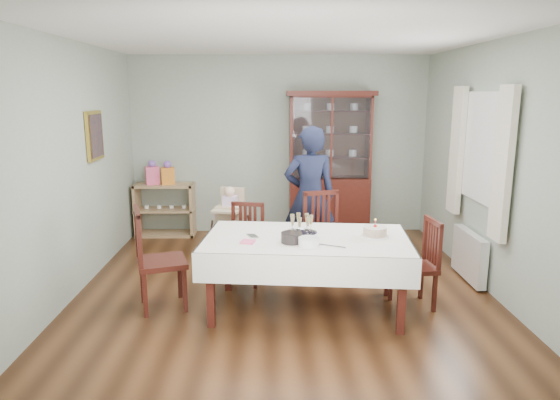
{
  "coord_description": "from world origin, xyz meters",
  "views": [
    {
      "loc": [
        -0.16,
        -5.17,
        2.14
      ],
      "look_at": [
        -0.04,
        0.2,
        0.99
      ],
      "focal_mm": 32.0,
      "sensor_mm": 36.0,
      "label": 1
    }
  ],
  "objects_px": {
    "high_chair": "(231,232)",
    "gift_bag_pink": "(152,174)",
    "chair_end_left": "(161,278)",
    "woman": "(310,197)",
    "dining_table": "(306,273)",
    "birthday_cake": "(375,232)",
    "gift_bag_orange": "(168,174)",
    "chair_end_right": "(414,281)",
    "chair_far_left": "(245,259)",
    "champagne_tray": "(301,228)",
    "china_cabinet": "(329,162)",
    "sideboard": "(165,210)",
    "chair_far_right": "(325,253)"
  },
  "relations": [
    {
      "from": "high_chair",
      "to": "gift_bag_pink",
      "type": "bearing_deg",
      "value": 150.49
    },
    {
      "from": "chair_end_left",
      "to": "gift_bag_pink",
      "type": "xyz_separation_m",
      "value": [
        -0.65,
        2.64,
        0.65
      ]
    },
    {
      "from": "woman",
      "to": "dining_table",
      "type": "bearing_deg",
      "value": 79.84
    },
    {
      "from": "birthday_cake",
      "to": "gift_bag_orange",
      "type": "relative_size",
      "value": 0.74
    },
    {
      "from": "chair_end_right",
      "to": "chair_far_left",
      "type": "bearing_deg",
      "value": -117.92
    },
    {
      "from": "chair_end_right",
      "to": "champagne_tray",
      "type": "distance_m",
      "value": 1.28
    },
    {
      "from": "dining_table",
      "to": "chair_far_left",
      "type": "relative_size",
      "value": 2.33
    },
    {
      "from": "dining_table",
      "to": "gift_bag_orange",
      "type": "height_order",
      "value": "gift_bag_orange"
    },
    {
      "from": "high_chair",
      "to": "gift_bag_pink",
      "type": "distance_m",
      "value": 1.83
    },
    {
      "from": "champagne_tray",
      "to": "birthday_cake",
      "type": "height_order",
      "value": "champagne_tray"
    },
    {
      "from": "chair_end_right",
      "to": "gift_bag_pink",
      "type": "distance_m",
      "value": 4.24
    },
    {
      "from": "china_cabinet",
      "to": "chair_end_left",
      "type": "xyz_separation_m",
      "value": [
        -2.01,
        -2.64,
        -0.81
      ]
    },
    {
      "from": "gift_bag_orange",
      "to": "chair_end_right",
      "type": "bearing_deg",
      "value": -41.61
    },
    {
      "from": "chair_end_right",
      "to": "gift_bag_orange",
      "type": "relative_size",
      "value": 2.54
    },
    {
      "from": "china_cabinet",
      "to": "champagne_tray",
      "type": "distance_m",
      "value": 2.7
    },
    {
      "from": "woman",
      "to": "champagne_tray",
      "type": "distance_m",
      "value": 1.28
    },
    {
      "from": "sideboard",
      "to": "chair_end_right",
      "type": "relative_size",
      "value": 0.99
    },
    {
      "from": "chair_far_left",
      "to": "high_chair",
      "type": "height_order",
      "value": "high_chair"
    },
    {
      "from": "chair_far_left",
      "to": "woman",
      "type": "height_order",
      "value": "woman"
    },
    {
      "from": "chair_far_left",
      "to": "chair_end_right",
      "type": "distance_m",
      "value": 1.9
    },
    {
      "from": "china_cabinet",
      "to": "woman",
      "type": "height_order",
      "value": "china_cabinet"
    },
    {
      "from": "chair_end_left",
      "to": "birthday_cake",
      "type": "relative_size",
      "value": 3.94
    },
    {
      "from": "chair_end_left",
      "to": "champagne_tray",
      "type": "distance_m",
      "value": 1.51
    },
    {
      "from": "chair_far_right",
      "to": "champagne_tray",
      "type": "height_order",
      "value": "chair_far_right"
    },
    {
      "from": "woman",
      "to": "gift_bag_pink",
      "type": "relative_size",
      "value": 4.84
    },
    {
      "from": "chair_far_left",
      "to": "chair_end_left",
      "type": "bearing_deg",
      "value": -128.27
    },
    {
      "from": "chair_far_left",
      "to": "chair_far_right",
      "type": "bearing_deg",
      "value": 18.08
    },
    {
      "from": "chair_end_right",
      "to": "birthday_cake",
      "type": "height_order",
      "value": "birthday_cake"
    },
    {
      "from": "china_cabinet",
      "to": "woman",
      "type": "relative_size",
      "value": 1.24
    },
    {
      "from": "china_cabinet",
      "to": "chair_far_left",
      "type": "height_order",
      "value": "china_cabinet"
    },
    {
      "from": "chair_far_left",
      "to": "woman",
      "type": "distance_m",
      "value": 1.16
    },
    {
      "from": "sideboard",
      "to": "gift_bag_pink",
      "type": "xyz_separation_m",
      "value": [
        -0.16,
        -0.02,
        0.56
      ]
    },
    {
      "from": "woman",
      "to": "chair_end_right",
      "type": "bearing_deg",
      "value": 122.18
    },
    {
      "from": "dining_table",
      "to": "champagne_tray",
      "type": "height_order",
      "value": "champagne_tray"
    },
    {
      "from": "chair_far_right",
      "to": "sideboard",
      "type": "bearing_deg",
      "value": 129.13
    },
    {
      "from": "chair_end_right",
      "to": "champagne_tray",
      "type": "xyz_separation_m",
      "value": [
        -1.16,
        0.05,
        0.55
      ]
    },
    {
      "from": "gift_bag_orange",
      "to": "sideboard",
      "type": "bearing_deg",
      "value": 164.01
    },
    {
      "from": "china_cabinet",
      "to": "gift_bag_pink",
      "type": "height_order",
      "value": "china_cabinet"
    },
    {
      "from": "gift_bag_orange",
      "to": "chair_end_left",
      "type": "bearing_deg",
      "value": -80.97
    },
    {
      "from": "woman",
      "to": "high_chair",
      "type": "bearing_deg",
      "value": -12.7
    },
    {
      "from": "chair_end_right",
      "to": "woman",
      "type": "xyz_separation_m",
      "value": [
        -0.97,
        1.31,
        0.61
      ]
    },
    {
      "from": "chair_end_left",
      "to": "champagne_tray",
      "type": "xyz_separation_m",
      "value": [
        1.42,
        0.03,
        0.51
      ]
    },
    {
      "from": "china_cabinet",
      "to": "chair_far_right",
      "type": "distance_m",
      "value": 2.04
    },
    {
      "from": "chair_far_right",
      "to": "gift_bag_pink",
      "type": "height_order",
      "value": "gift_bag_pink"
    },
    {
      "from": "chair_end_left",
      "to": "gift_bag_pink",
      "type": "bearing_deg",
      "value": -3.84
    },
    {
      "from": "champagne_tray",
      "to": "gift_bag_pink",
      "type": "xyz_separation_m",
      "value": [
        -2.07,
        2.61,
        0.14
      ]
    },
    {
      "from": "china_cabinet",
      "to": "chair_end_left",
      "type": "bearing_deg",
      "value": -127.29
    },
    {
      "from": "sideboard",
      "to": "chair_end_right",
      "type": "height_order",
      "value": "chair_end_right"
    },
    {
      "from": "china_cabinet",
      "to": "chair_far_right",
      "type": "xyz_separation_m",
      "value": [
        -0.26,
        -1.84,
        -0.82
      ]
    },
    {
      "from": "sideboard",
      "to": "chair_end_left",
      "type": "relative_size",
      "value": 0.86
    }
  ]
}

